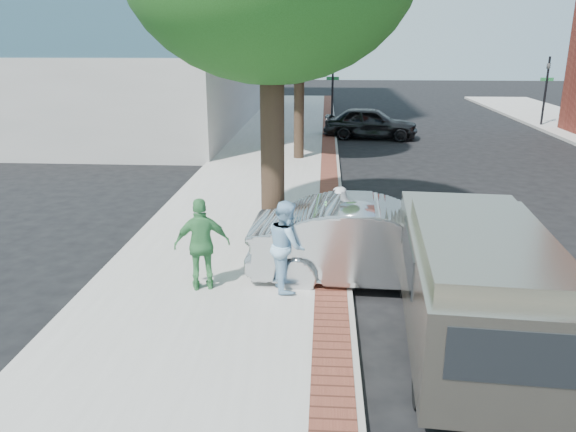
# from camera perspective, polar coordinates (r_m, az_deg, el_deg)

# --- Properties ---
(ground) EXTENTS (120.00, 120.00, 0.00)m
(ground) POSITION_cam_1_polar(r_m,az_deg,el_deg) (11.12, 0.71, -7.25)
(ground) COLOR black
(ground) RESTS_ON ground
(sidewalk) EXTENTS (5.00, 60.00, 0.15)m
(sidewalk) POSITION_cam_1_polar(r_m,az_deg,el_deg) (18.76, -2.55, 3.35)
(sidewalk) COLOR #9E9991
(sidewalk) RESTS_ON ground
(brick_strip) EXTENTS (0.60, 60.00, 0.01)m
(brick_strip) POSITION_cam_1_polar(r_m,az_deg,el_deg) (18.63, 4.20, 3.47)
(brick_strip) COLOR brown
(brick_strip) RESTS_ON sidewalk
(curb) EXTENTS (0.10, 60.00, 0.15)m
(curb) POSITION_cam_1_polar(r_m,az_deg,el_deg) (18.66, 5.27, 3.21)
(curb) COLOR gray
(curb) RESTS_ON ground
(office_base) EXTENTS (18.20, 22.20, 4.00)m
(office_base) POSITION_cam_1_polar(r_m,az_deg,el_deg) (34.92, -19.48, 12.16)
(office_base) COLOR gray
(office_base) RESTS_ON ground
(signal_near) EXTENTS (0.70, 0.15, 3.80)m
(signal_near) POSITION_cam_1_polar(r_m,az_deg,el_deg) (32.17, 4.55, 13.15)
(signal_near) COLOR black
(signal_near) RESTS_ON ground
(signal_far) EXTENTS (0.70, 0.15, 3.80)m
(signal_far) POSITION_cam_1_polar(r_m,az_deg,el_deg) (34.33, 24.75, 11.92)
(signal_far) COLOR black
(signal_far) RESTS_ON ground
(tree_far) EXTENTS (4.80, 4.80, 7.14)m
(tree_far) POSITION_cam_1_polar(r_m,az_deg,el_deg) (22.12, 1.18, 19.15)
(tree_far) COLOR black
(tree_far) RESTS_ON sidewalk
(parking_meter) EXTENTS (0.12, 0.32, 1.47)m
(parking_meter) POSITION_cam_1_polar(r_m,az_deg,el_deg) (11.06, 3.89, -0.71)
(parking_meter) COLOR gray
(parking_meter) RESTS_ON sidewalk
(person_gray) EXTENTS (0.42, 0.61, 1.59)m
(person_gray) POSITION_cam_1_polar(r_m,az_deg,el_deg) (11.89, 4.97, -0.75)
(person_gray) COLOR #B3B3B8
(person_gray) RESTS_ON sidewalk
(person_officer) EXTENTS (0.85, 0.98, 1.71)m
(person_officer) POSITION_cam_1_polar(r_m,az_deg,el_deg) (10.41, -0.15, -2.99)
(person_officer) COLOR #94C4E6
(person_officer) RESTS_ON sidewalk
(person_green) EXTENTS (1.11, 0.68, 1.76)m
(person_green) POSITION_cam_1_polar(r_m,az_deg,el_deg) (10.52, -8.72, -2.86)
(person_green) COLOR #418F4E
(person_green) RESTS_ON sidewalk
(sedan_silver) EXTENTS (5.08, 1.94, 1.65)m
(sedan_silver) POSITION_cam_1_polar(r_m,az_deg,el_deg) (11.19, 9.05, -2.73)
(sedan_silver) COLOR #B1B5B8
(sedan_silver) RESTS_ON ground
(bg_car) EXTENTS (4.70, 2.33, 1.54)m
(bg_car) POSITION_cam_1_polar(r_m,az_deg,el_deg) (28.08, 8.39, 9.35)
(bg_car) COLOR black
(bg_car) RESTS_ON ground
(van) EXTENTS (2.44, 5.52, 1.99)m
(van) POSITION_cam_1_polar(r_m,az_deg,el_deg) (9.31, 18.40, -5.96)
(van) COLOR gray
(van) RESTS_ON ground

